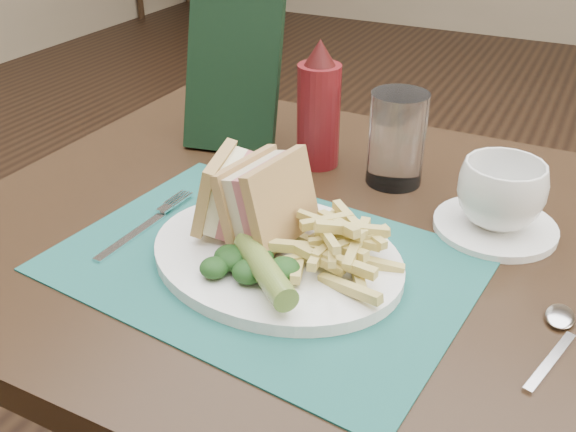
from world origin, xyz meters
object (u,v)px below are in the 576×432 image
object	(u,v)px
ketchup_bottle	(319,104)
check_presenter	(233,73)
drinking_glass	(397,139)
table_main	(310,429)
sandwich_half_b	(253,194)
sandwich_half_a	(215,191)
placemat	(264,262)
coffee_cup	(501,194)
saucer	(495,227)
plate	(276,256)

from	to	relation	value
ketchup_bottle	check_presenter	xyz separation A→B (m)	(-0.15, 0.01, 0.02)
drinking_glass	check_presenter	bearing A→B (deg)	177.43
table_main	sandwich_half_b	size ratio (longest dim) A/B	8.65
drinking_glass	ketchup_bottle	distance (m)	0.12
sandwich_half_a	ketchup_bottle	size ratio (longest dim) A/B	0.51
placemat	coffee_cup	xyz separation A→B (m)	(0.22, 0.19, 0.05)
drinking_glass	check_presenter	world-z (taller)	check_presenter
sandwich_half_a	saucer	world-z (taller)	sandwich_half_a
coffee_cup	drinking_glass	world-z (taller)	drinking_glass
plate	coffee_cup	distance (m)	0.28
sandwich_half_a	drinking_glass	size ratio (longest dim) A/B	0.72
coffee_cup	ketchup_bottle	world-z (taller)	ketchup_bottle
plate	ketchup_bottle	world-z (taller)	ketchup_bottle
table_main	saucer	distance (m)	0.44
sandwich_half_b	drinking_glass	distance (m)	0.25
plate	drinking_glass	distance (m)	0.27
check_presenter	sandwich_half_a	bearing A→B (deg)	-74.51
plate	ketchup_bottle	size ratio (longest dim) A/B	1.61
placemat	ketchup_bottle	world-z (taller)	ketchup_bottle
table_main	sandwich_half_a	size ratio (longest dim) A/B	9.56
sandwich_half_a	saucer	bearing A→B (deg)	15.04
placemat	ketchup_bottle	bearing A→B (deg)	101.64
ketchup_bottle	plate	bearing A→B (deg)	-75.47
placemat	sandwich_half_a	bearing A→B (deg)	164.74
drinking_glass	table_main	bearing A→B (deg)	-108.14
table_main	ketchup_bottle	bearing A→B (deg)	113.46
placemat	ketchup_bottle	distance (m)	0.29
sandwich_half_a	coffee_cup	xyz separation A→B (m)	(0.30, 0.17, -0.01)
table_main	coffee_cup	bearing A→B (deg)	22.32
drinking_glass	ketchup_bottle	size ratio (longest dim) A/B	0.70
check_presenter	saucer	bearing A→B (deg)	-21.84
drinking_glass	plate	bearing A→B (deg)	-101.54
coffee_cup	saucer	bearing A→B (deg)	90.00
table_main	saucer	size ratio (longest dim) A/B	6.00
placemat	drinking_glass	distance (m)	0.28
table_main	plate	world-z (taller)	plate
plate	saucer	bearing A→B (deg)	50.26
sandwich_half_a	saucer	xyz separation A→B (m)	(0.30, 0.17, -0.06)
plate	check_presenter	world-z (taller)	check_presenter
sandwich_half_b	saucer	world-z (taller)	sandwich_half_b
plate	sandwich_half_b	size ratio (longest dim) A/B	2.88
plate	table_main	bearing A→B (deg)	97.49
plate	sandwich_half_b	world-z (taller)	sandwich_half_b
coffee_cup	check_presenter	size ratio (longest dim) A/B	0.44
ketchup_bottle	sandwich_half_b	bearing A→B (deg)	-83.59
drinking_glass	check_presenter	xyz separation A→B (m)	(-0.27, 0.01, 0.05)
coffee_cup	drinking_glass	bearing A→B (deg)	155.70
saucer	ketchup_bottle	distance (m)	0.30
placemat	coffee_cup	world-z (taller)	coffee_cup
coffee_cup	table_main	bearing A→B (deg)	-157.68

